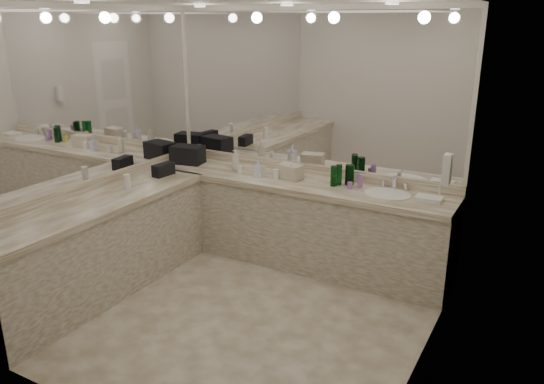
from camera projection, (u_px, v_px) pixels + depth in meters
The scene contains 34 objects.
floor at pixel (235, 312), 4.69m from camera, with size 3.20×3.20×0.00m, color beige.
wall_back at pixel (310, 136), 5.53m from camera, with size 3.20×0.02×2.60m, color beige.
wall_left at pixel (90, 148), 5.02m from camera, with size 0.02×3.00×2.60m, color beige.
wall_right at pixel (431, 202), 3.54m from camera, with size 0.02×3.00×2.60m, color beige.
vanity_back_base at pixel (296, 224), 5.55m from camera, with size 3.20×0.60×0.84m, color beige.
vanity_back_top at pixel (296, 183), 5.40m from camera, with size 3.20×0.64×0.06m, color beige.
vanity_left_base at pixel (98, 251), 4.91m from camera, with size 0.60×2.40×0.84m, color beige.
vanity_left_top at pixel (94, 205), 4.76m from camera, with size 0.64×2.42×0.06m, color beige.
backsplash_back at pixel (309, 169), 5.62m from camera, with size 3.20×0.04×0.10m, color beige.
backsplash_left at pixel (95, 183), 5.12m from camera, with size 0.04×3.00×0.10m, color beige.
mirror_back at pixel (311, 90), 5.37m from camera, with size 3.12×0.01×1.55m, color white.
mirror_left at pixel (85, 98), 4.87m from camera, with size 0.01×2.92×1.55m, color white.
sink at pixel (387, 195), 4.96m from camera, with size 0.44×0.44×0.03m, color white.
faucet at pixel (395, 182), 5.11m from camera, with size 0.24×0.16×0.14m, color silver.
wall_phone at pixel (447, 169), 4.13m from camera, with size 0.06×0.10×0.24m, color white.
door at pixel (405, 264), 3.21m from camera, with size 0.02×0.82×2.10m, color white.
black_toiletry_bag at pixel (188, 154), 6.01m from camera, with size 0.35×0.22×0.20m, color black.
black_bag_spill at pixel (163, 169), 5.55m from camera, with size 0.11×0.24×0.13m, color black.
cream_cosmetic_case at pixel (290, 172), 5.43m from camera, with size 0.25×0.15×0.14m, color beige.
hand_towel at pixel (429, 199), 4.78m from camera, with size 0.23×0.16×0.04m, color white.
lotion_left at pixel (127, 181), 5.10m from camera, with size 0.06×0.06×0.15m, color white.
soap_bottle_a at pixel (235, 160), 5.72m from camera, with size 0.09×0.09×0.23m, color beige.
soap_bottle_b at pixel (258, 169), 5.48m from camera, with size 0.08×0.08×0.18m, color silver.
soap_bottle_c at pixel (291, 172), 5.40m from camera, with size 0.12×0.12×0.16m, color #F3DA8F.
green_bottle_0 at pixel (339, 175), 5.23m from camera, with size 0.06×0.06×0.20m, color #0A4F1B.
green_bottle_1 at pixel (334, 176), 5.19m from camera, with size 0.07×0.07×0.20m, color #0A4F1B.
green_bottle_2 at pixel (351, 175), 5.24m from camera, with size 0.07×0.07×0.19m, color #0A4F1B.
green_bottle_3 at pixel (349, 175), 5.23m from camera, with size 0.07×0.07×0.20m, color #0A4F1B.
amenity_bottle_0 at pixel (350, 185), 5.12m from camera, with size 0.05×0.05×0.07m, color #9966B2.
amenity_bottle_1 at pixel (263, 172), 5.52m from camera, with size 0.05×0.05×0.10m, color white.
amenity_bottle_2 at pixel (360, 181), 5.16m from camera, with size 0.05×0.05×0.13m, color #9966B2.
amenity_bottle_3 at pixel (333, 179), 5.32m from camera, with size 0.05×0.05×0.07m, color #F2D84C.
amenity_bottle_4 at pixel (276, 174), 5.43m from camera, with size 0.06×0.06×0.10m, color white.
amenity_bottle_5 at pixel (240, 169), 5.64m from camera, with size 0.05×0.05×0.09m, color white.
Camera 1 is at (2.30, -3.44, 2.46)m, focal length 35.00 mm.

